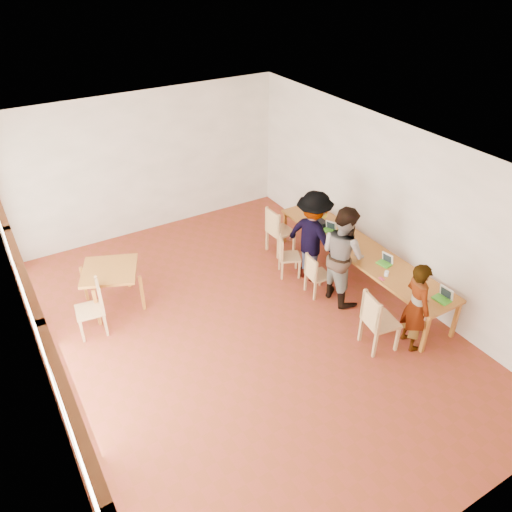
{
  "coord_description": "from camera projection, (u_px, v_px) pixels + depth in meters",
  "views": [
    {
      "loc": [
        -3.03,
        -5.52,
        5.54
      ],
      "look_at": [
        0.48,
        0.34,
        1.1
      ],
      "focal_mm": 35.0,
      "sensor_mm": 36.0,
      "label": 1
    }
  ],
  "objects": [
    {
      "name": "ground",
      "position": [
        242.0,
        329.0,
        8.29
      ],
      "size": [
        8.0,
        8.0,
        0.0
      ],
      "primitive_type": "plane",
      "color": "maroon",
      "rests_on": "ground"
    },
    {
      "name": "wall_back",
      "position": [
        146.0,
        164.0,
        10.35
      ],
      "size": [
        6.0,
        0.1,
        3.0
      ],
      "primitive_type": "cube",
      "color": "white",
      "rests_on": "ground"
    },
    {
      "name": "wall_front",
      "position": [
        453.0,
        454.0,
        4.6
      ],
      "size": [
        6.0,
        0.1,
        3.0
      ],
      "primitive_type": "cube",
      "color": "white",
      "rests_on": "ground"
    },
    {
      "name": "wall_right",
      "position": [
        389.0,
        206.0,
        8.77
      ],
      "size": [
        0.1,
        8.0,
        3.0
      ],
      "primitive_type": "cube",
      "color": "white",
      "rests_on": "ground"
    },
    {
      "name": "window_wall",
      "position": [
        33.0,
        319.0,
        6.2
      ],
      "size": [
        0.1,
        8.0,
        3.0
      ],
      "primitive_type": "cube",
      "color": "white",
      "rests_on": "ground"
    },
    {
      "name": "ceiling",
      "position": [
        239.0,
        157.0,
        6.65
      ],
      "size": [
        6.0,
        8.0,
        0.04
      ],
      "primitive_type": "cube",
      "color": "white",
      "rests_on": "wall_back"
    },
    {
      "name": "communal_table",
      "position": [
        361.0,
        251.0,
        9.01
      ],
      "size": [
        0.8,
        4.0,
        0.75
      ],
      "color": "#A36924",
      "rests_on": "ground"
    },
    {
      "name": "side_table",
      "position": [
        110.0,
        273.0,
        8.48
      ],
      "size": [
        0.9,
        0.9,
        0.75
      ],
      "rotation": [
        0.0,
        0.0,
        -0.4
      ],
      "color": "#A36924",
      "rests_on": "ground"
    },
    {
      "name": "chair_near",
      "position": [
        376.0,
        316.0,
        7.6
      ],
      "size": [
        0.54,
        0.54,
        0.54
      ],
      "rotation": [
        0.0,
        0.0,
        -0.16
      ],
      "color": "tan",
      "rests_on": "ground"
    },
    {
      "name": "chair_mid",
      "position": [
        315.0,
        271.0,
        8.83
      ],
      "size": [
        0.41,
        0.41,
        0.43
      ],
      "rotation": [
        0.0,
        0.0,
        -0.09
      ],
      "color": "tan",
      "rests_on": "ground"
    },
    {
      "name": "chair_far",
      "position": [
        285.0,
        252.0,
        9.36
      ],
      "size": [
        0.51,
        0.51,
        0.44
      ],
      "rotation": [
        0.0,
        0.0,
        -0.43
      ],
      "color": "tan",
      "rests_on": "ground"
    },
    {
      "name": "chair_empty",
      "position": [
        277.0,
        227.0,
        9.95
      ],
      "size": [
        0.48,
        0.48,
        0.53
      ],
      "rotation": [
        0.0,
        0.0,
        0.05
      ],
      "color": "tan",
      "rests_on": "ground"
    },
    {
      "name": "chair_spare",
      "position": [
        95.0,
        302.0,
        7.97
      ],
      "size": [
        0.49,
        0.49,
        0.5
      ],
      "rotation": [
        0.0,
        0.0,
        3.01
      ],
      "color": "tan",
      "rests_on": "ground"
    },
    {
      "name": "person_near",
      "position": [
        416.0,
        306.0,
        7.59
      ],
      "size": [
        0.49,
        0.63,
        1.52
      ],
      "primitive_type": "imported",
      "rotation": [
        0.0,
        0.0,
        1.32
      ],
      "color": "gray",
      "rests_on": "ground"
    },
    {
      "name": "person_mid",
      "position": [
        343.0,
        254.0,
        8.55
      ],
      "size": [
        0.7,
        0.89,
        1.8
      ],
      "primitive_type": "imported",
      "rotation": [
        0.0,
        0.0,
        1.55
      ],
      "color": "gray",
      "rests_on": "ground"
    },
    {
      "name": "person_far",
      "position": [
        313.0,
        237.0,
        9.08
      ],
      "size": [
        0.94,
        1.28,
        1.78
      ],
      "primitive_type": "imported",
      "rotation": [
        0.0,
        0.0,
        1.84
      ],
      "color": "gray",
      "rests_on": "ground"
    },
    {
      "name": "laptop_near",
      "position": [
        444.0,
        296.0,
        7.72
      ],
      "size": [
        0.23,
        0.27,
        0.21
      ],
      "rotation": [
        0.0,
        0.0,
        0.06
      ],
      "color": "green",
      "rests_on": "communal_table"
    },
    {
      "name": "laptop_mid",
      "position": [
        386.0,
        261.0,
        8.56
      ],
      "size": [
        0.24,
        0.26,
        0.19
      ],
      "rotation": [
        0.0,
        0.0,
        0.18
      ],
      "color": "green",
      "rests_on": "communal_table"
    },
    {
      "name": "laptop_far",
      "position": [
        330.0,
        228.0,
        9.51
      ],
      "size": [
        0.27,
        0.28,
        0.19
      ],
      "rotation": [
        0.0,
        0.0,
        0.43
      ],
      "color": "green",
      "rests_on": "communal_table"
    },
    {
      "name": "yellow_mug",
      "position": [
        324.0,
        216.0,
        9.93
      ],
      "size": [
        0.17,
        0.17,
        0.1
      ],
      "primitive_type": "imported",
      "rotation": [
        0.0,
        0.0,
        -0.41
      ],
      "color": "yellow",
      "rests_on": "communal_table"
    },
    {
      "name": "green_bottle",
      "position": [
        339.0,
        237.0,
        9.07
      ],
      "size": [
        0.07,
        0.07,
        0.28
      ],
      "primitive_type": "cylinder",
      "color": "#157E3C",
      "rests_on": "communal_table"
    },
    {
      "name": "clear_glass",
      "position": [
        387.0,
        274.0,
        8.26
      ],
      "size": [
        0.07,
        0.07,
        0.09
      ],
      "primitive_type": "cylinder",
      "color": "silver",
      "rests_on": "communal_table"
    },
    {
      "name": "condiment_cup",
      "position": [
        336.0,
        242.0,
        9.14
      ],
      "size": [
        0.08,
        0.08,
        0.06
      ],
      "primitive_type": "cylinder",
      "color": "white",
      "rests_on": "communal_table"
    },
    {
      "name": "pink_phone",
      "position": [
        382.0,
        279.0,
        8.2
      ],
      "size": [
        0.05,
        0.1,
        0.01
      ],
      "primitive_type": "cube",
      "color": "#C12D4D",
      "rests_on": "communal_table"
    },
    {
      "name": "black_pouch",
      "position": [
        321.0,
        223.0,
        9.71
      ],
      "size": [
        0.16,
        0.26,
        0.09
      ],
      "primitive_type": "cube",
      "color": "black",
      "rests_on": "communal_table"
    }
  ]
}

